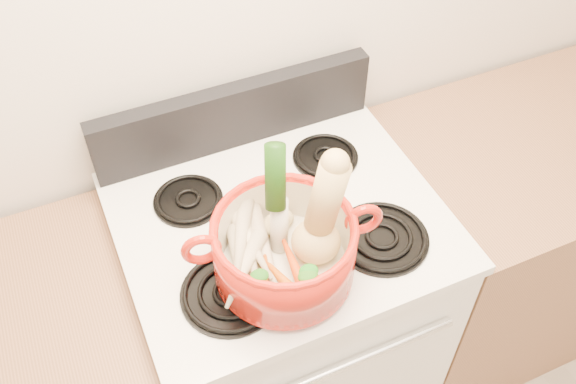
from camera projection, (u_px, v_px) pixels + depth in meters
name	position (u px, v px, depth m)	size (l,w,h in m)	color
wall_back	(221.00, 19.00, 1.52)	(3.50, 0.02, 2.60)	silver
stove_body	(282.00, 322.00, 1.92)	(0.76, 0.65, 0.92)	white
cooktop	(281.00, 221.00, 1.57)	(0.78, 0.67, 0.03)	white
control_backsplash	(235.00, 115.00, 1.68)	(0.76, 0.05, 0.18)	black
oven_handle	(340.00, 368.00, 1.48)	(0.02, 0.02, 0.60)	silver
counter_right	(564.00, 214.00, 2.22)	(1.36, 0.65, 0.90)	brown
burner_front_left	(231.00, 292.00, 1.40)	(0.22, 0.22, 0.02)	black
burner_front_right	(382.00, 237.00, 1.51)	(0.22, 0.22, 0.02)	black
burner_back_left	(188.00, 199.00, 1.59)	(0.17, 0.17, 0.02)	black
burner_back_right	(325.00, 156.00, 1.69)	(0.17, 0.17, 0.02)	black
dutch_oven	(284.00, 249.00, 1.38)	(0.31, 0.31, 0.15)	#B41B0F
pot_handle_left	(201.00, 250.00, 1.31)	(0.09, 0.09, 0.02)	#B41B0F
pot_handle_right	(364.00, 219.00, 1.37)	(0.09, 0.09, 0.02)	#B41B0F
squash	(317.00, 214.00, 1.32)	(0.11, 0.11, 0.28)	tan
leek	(279.00, 200.00, 1.34)	(0.04, 0.04, 0.29)	beige
ginger	(276.00, 224.00, 1.46)	(0.08, 0.06, 0.04)	tan
parsnip_0	(265.00, 251.00, 1.40)	(0.05, 0.05, 0.24)	beige
parsnip_1	(240.00, 266.00, 1.37)	(0.04, 0.04, 0.20)	beige
parsnip_2	(249.00, 245.00, 1.40)	(0.05, 0.05, 0.21)	beige
parsnip_3	(244.00, 269.00, 1.35)	(0.04, 0.04, 0.18)	beige
parsnip_4	(250.00, 240.00, 1.39)	(0.04, 0.04, 0.20)	beige
parsnip_5	(241.00, 240.00, 1.38)	(0.04, 0.04, 0.23)	beige
carrot_0	(282.00, 280.00, 1.36)	(0.03, 0.03, 0.16)	#CF620A
carrot_1	(264.00, 276.00, 1.36)	(0.03, 0.03, 0.14)	#CD5B0A
carrot_2	(294.00, 267.00, 1.37)	(0.03, 0.03, 0.16)	#DC460B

